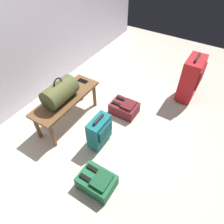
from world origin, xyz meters
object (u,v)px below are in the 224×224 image
at_px(suitcase_upright_red, 191,78).
at_px(backpack_maroon, 124,108).
at_px(suitcase_small_teal, 100,131).
at_px(cell_phone, 83,81).
at_px(backpack_green, 97,181).
at_px(duffel_bag_olive, 60,92).
at_px(bench, 66,101).

relative_size(suitcase_upright_red, backpack_maroon, 1.91).
height_order(suitcase_small_teal, backpack_maroon, suitcase_small_teal).
distance_m(cell_phone, backpack_green, 1.39).
bearing_deg(suitcase_upright_red, cell_phone, 127.17).
xyz_separation_m(cell_phone, backpack_green, (-1.00, -0.91, -0.34)).
bearing_deg(suitcase_small_teal, backpack_maroon, 0.90).
height_order(duffel_bag_olive, cell_phone, duffel_bag_olive).
bearing_deg(suitcase_small_teal, backpack_green, -149.00).
height_order(bench, cell_phone, cell_phone).
distance_m(suitcase_small_teal, backpack_maroon, 0.66).
bearing_deg(backpack_green, duffel_bag_olive, 59.18).
relative_size(suitcase_upright_red, suitcase_small_teal, 1.58).
xyz_separation_m(suitcase_upright_red, backpack_green, (-1.96, 0.35, -0.28)).
height_order(cell_phone, suitcase_upright_red, suitcase_upright_red).
relative_size(bench, suitcase_small_teal, 2.17).
distance_m(bench, cell_phone, 0.40).
xyz_separation_m(bench, backpack_maroon, (0.54, -0.59, -0.26)).
relative_size(duffel_bag_olive, cell_phone, 3.06).
relative_size(cell_phone, backpack_maroon, 0.38).
xyz_separation_m(bench, suitcase_small_teal, (-0.11, -0.60, -0.12)).
bearing_deg(duffel_bag_olive, suitcase_upright_red, -41.23).
distance_m(backpack_green, backpack_maroon, 1.18).
distance_m(suitcase_upright_red, backpack_green, 2.01).
relative_size(suitcase_small_teal, backpack_green, 1.21).
bearing_deg(duffel_bag_olive, backpack_maroon, -44.27).
relative_size(suitcase_upright_red, backpack_green, 1.91).
height_order(bench, backpack_maroon, bench).
bearing_deg(bench, duffel_bag_olive, -180.00).
xyz_separation_m(backpack_green, backpack_maroon, (1.14, 0.31, 0.00)).
bearing_deg(backpack_maroon, backpack_green, -164.96).
xyz_separation_m(bench, duffel_bag_olive, (-0.07, -0.00, 0.20)).
bearing_deg(duffel_bag_olive, suitcase_small_teal, -94.00).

